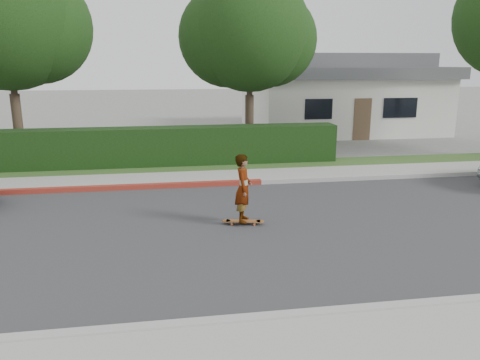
% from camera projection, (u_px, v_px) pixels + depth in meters
% --- Properties ---
extents(ground, '(120.00, 120.00, 0.00)m').
position_uv_depth(ground, '(254.00, 229.00, 11.08)').
color(ground, slate).
rests_on(ground, ground).
extents(road, '(60.00, 8.00, 0.01)m').
position_uv_depth(road, '(254.00, 229.00, 11.07)').
color(road, '#2D2D30').
rests_on(road, ground).
extents(curb_near, '(60.00, 0.20, 0.15)m').
position_uv_depth(curb_near, '(304.00, 316.00, 7.13)').
color(curb_near, '#9E9E99').
rests_on(curb_near, ground).
extents(sidewalk_near, '(60.00, 1.60, 0.12)m').
position_uv_depth(sidewalk_near, '(324.00, 352.00, 6.27)').
color(sidewalk_near, gray).
rests_on(sidewalk_near, ground).
extents(curb_far, '(60.00, 0.20, 0.15)m').
position_uv_depth(curb_far, '(230.00, 183.00, 14.98)').
color(curb_far, '#9E9E99').
rests_on(curb_far, ground).
extents(curb_red_section, '(12.00, 0.21, 0.15)m').
position_uv_depth(curb_red_section, '(68.00, 190.00, 14.22)').
color(curb_red_section, maroon).
rests_on(curb_red_section, ground).
extents(sidewalk_far, '(60.00, 1.60, 0.12)m').
position_uv_depth(sidewalk_far, '(227.00, 177.00, 15.85)').
color(sidewalk_far, gray).
rests_on(sidewalk_far, ground).
extents(planting_strip, '(60.00, 1.60, 0.10)m').
position_uv_depth(planting_strip, '(221.00, 167.00, 17.38)').
color(planting_strip, '#2D4C1E').
rests_on(planting_strip, ground).
extents(hedge, '(15.00, 1.00, 1.50)m').
position_uv_depth(hedge, '(139.00, 148.00, 17.33)').
color(hedge, black).
rests_on(hedge, ground).
extents(tree_left, '(5.99, 5.21, 8.00)m').
position_uv_depth(tree_left, '(7.00, 22.00, 16.96)').
color(tree_left, '#33261C').
rests_on(tree_left, ground).
extents(tree_center, '(5.66, 4.84, 7.44)m').
position_uv_depth(tree_center, '(249.00, 35.00, 18.90)').
color(tree_center, '#33261C').
rests_on(tree_center, ground).
extents(house, '(10.60, 8.60, 4.30)m').
position_uv_depth(house, '(338.00, 93.00, 27.10)').
color(house, beige).
rests_on(house, ground).
extents(skateboard, '(1.04, 0.40, 0.09)m').
position_uv_depth(skateboard, '(243.00, 221.00, 11.34)').
color(skateboard, '#B55831').
rests_on(skateboard, ground).
extents(skateboarder, '(0.53, 0.68, 1.64)m').
position_uv_depth(skateboarder, '(243.00, 188.00, 11.13)').
color(skateboarder, white).
rests_on(skateboarder, skateboard).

